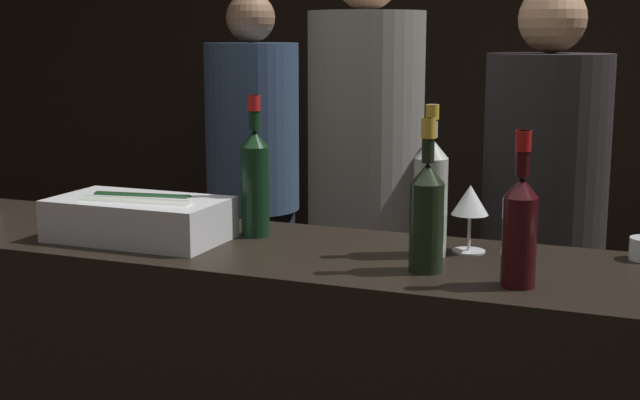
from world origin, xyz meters
name	(u,v)px	position (x,y,z in m)	size (l,w,h in m)	color
wall_back_chalkboard	(502,66)	(0.00, 2.64, 1.40)	(6.40, 0.06, 2.80)	black
ice_bin_with_bottles	(139,217)	(-0.46, 0.21, 1.09)	(0.44, 0.25, 0.12)	silver
wine_glass	(470,202)	(0.35, 0.39, 1.15)	(0.09, 0.09, 0.16)	silver
red_wine_bottle_burgundy	(255,178)	(-0.21, 0.36, 1.18)	(0.07, 0.07, 0.36)	black
red_wine_bottle_tall	(520,225)	(0.51, 0.14, 1.16)	(0.07, 0.07, 0.33)	black
champagne_bottle	(427,211)	(0.30, 0.18, 1.17)	(0.08, 0.08, 0.34)	black
rose_wine_bottle	(430,193)	(0.27, 0.33, 1.18)	(0.08, 0.08, 0.36)	#B2B7AD
person_in_hoodie	(253,172)	(-0.92, 1.80, 0.95)	(0.41, 0.41, 1.72)	black
person_blond_tee	(543,227)	(0.42, 1.18, 0.94)	(0.39, 0.39, 1.70)	black
person_grey_polo	(365,195)	(-0.15, 1.08, 1.02)	(0.38, 0.38, 1.83)	black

